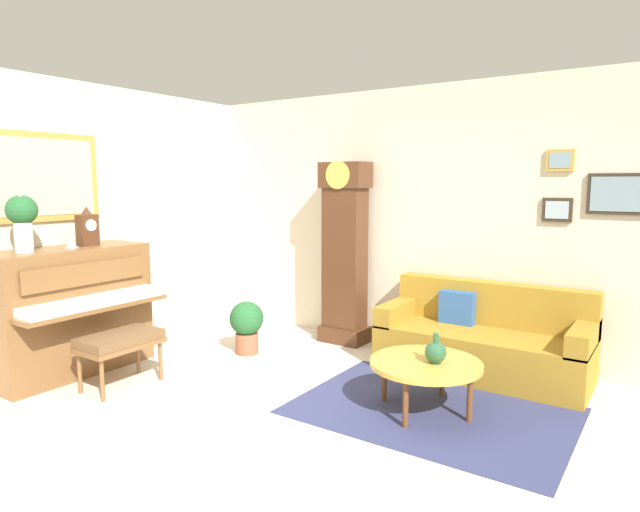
% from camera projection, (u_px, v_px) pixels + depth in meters
% --- Properties ---
extents(ground_plane, '(6.40, 6.00, 0.10)m').
position_uv_depth(ground_plane, '(267.00, 426.00, 4.14)').
color(ground_plane, beige).
extents(wall_left, '(0.13, 4.90, 2.80)m').
position_uv_depth(wall_left, '(62.00, 222.00, 5.38)').
color(wall_left, beige).
rests_on(wall_left, ground_plane).
extents(wall_back, '(5.30, 0.13, 2.80)m').
position_uv_depth(wall_back, '(407.00, 219.00, 5.91)').
color(wall_back, beige).
rests_on(wall_back, ground_plane).
extents(area_rug, '(2.10, 1.50, 0.01)m').
position_uv_depth(area_rug, '(432.00, 410.00, 4.31)').
color(area_rug, navy).
rests_on(area_rug, ground_plane).
extents(piano, '(0.87, 1.44, 1.19)m').
position_uv_depth(piano, '(70.00, 310.00, 5.13)').
color(piano, brown).
rests_on(piano, ground_plane).
extents(piano_bench, '(0.42, 0.70, 0.48)m').
position_uv_depth(piano_bench, '(120.00, 342.00, 4.77)').
color(piano_bench, brown).
rests_on(piano_bench, ground_plane).
extents(grandfather_clock, '(0.52, 0.34, 2.03)m').
position_uv_depth(grandfather_clock, '(345.00, 258.00, 6.05)').
color(grandfather_clock, '#4C2B19').
rests_on(grandfather_clock, ground_plane).
extents(couch, '(1.90, 0.80, 0.84)m').
position_uv_depth(couch, '(483.00, 341.00, 5.13)').
color(couch, olive).
rests_on(couch, ground_plane).
extents(coffee_table, '(0.88, 0.88, 0.41)m').
position_uv_depth(coffee_table, '(426.00, 365.00, 4.25)').
color(coffee_table, gold).
rests_on(coffee_table, ground_plane).
extents(mantel_clock, '(0.13, 0.18, 0.38)m').
position_uv_depth(mantel_clock, '(87.00, 228.00, 5.21)').
color(mantel_clock, '#4C2B19').
rests_on(mantel_clock, piano).
extents(flower_vase, '(0.26, 0.26, 0.58)m').
position_uv_depth(flower_vase, '(22.00, 216.00, 4.69)').
color(flower_vase, silver).
rests_on(flower_vase, piano).
extents(teacup, '(0.12, 0.12, 0.06)m').
position_uv_depth(teacup, '(72.00, 245.00, 5.05)').
color(teacup, '#ADC6D6').
rests_on(teacup, piano).
extents(green_jug, '(0.17, 0.17, 0.24)m').
position_uv_depth(green_jug, '(436.00, 352.00, 4.20)').
color(green_jug, '#234C33').
rests_on(green_jug, coffee_table).
extents(potted_plant, '(0.36, 0.36, 0.56)m').
position_uv_depth(potted_plant, '(247.00, 324.00, 5.71)').
color(potted_plant, '#935138').
rests_on(potted_plant, ground_plane).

